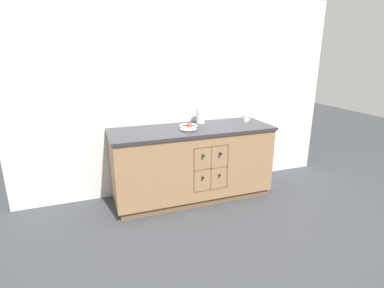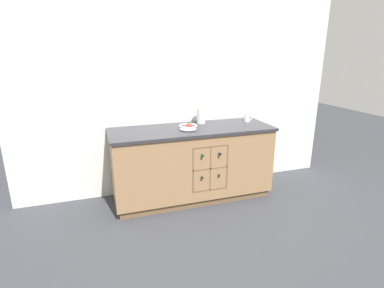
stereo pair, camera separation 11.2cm
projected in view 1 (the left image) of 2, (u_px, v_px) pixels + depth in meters
The scene contains 6 objects.
ground_plane at pixel (192, 196), 4.00m from camera, with size 14.00×14.00×0.00m, color #383A3F.
back_wall at pixel (182, 97), 3.98m from camera, with size 4.40×0.06×2.55m, color silver.
kitchen_island at pixel (192, 163), 3.86m from camera, with size 2.04×0.72×0.94m.
fruit_bowl at pixel (188, 127), 3.63m from camera, with size 0.22×0.22×0.09m.
white_pitcher at pixel (201, 115), 3.94m from camera, with size 0.18×0.12×0.21m.
ceramic_mug at pixel (246, 118), 4.07m from camera, with size 0.12×0.08×0.10m.
Camera 1 is at (-1.24, -3.39, 1.85)m, focal length 28.00 mm.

